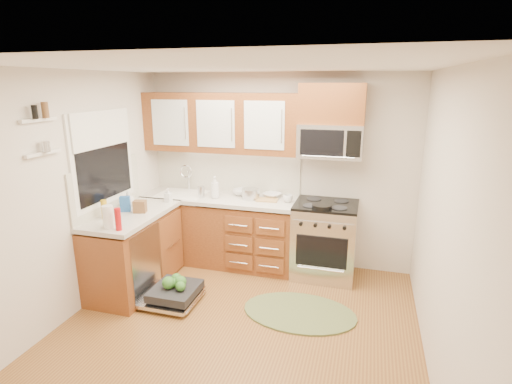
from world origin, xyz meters
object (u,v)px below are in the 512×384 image
(range, at_px, (325,240))
(cup, at_px, (288,198))
(paper_towel_roll, at_px, (108,217))
(bowl_b, at_px, (242,192))
(sink, at_px, (182,203))
(microwave, at_px, (330,141))
(upper_cabinets, at_px, (221,123))
(dishwasher, at_px, (172,294))
(skillet, at_px, (322,206))
(stock_pot, at_px, (250,194))
(bowl_a, at_px, (272,195))
(cutting_board, at_px, (267,200))
(rug, at_px, (299,312))

(range, relative_size, cup, 7.89)
(paper_towel_roll, relative_size, bowl_b, 1.00)
(sink, bearing_deg, paper_towel_roll, -95.43)
(microwave, distance_m, cup, 0.88)
(bowl_b, relative_size, cup, 2.00)
(upper_cabinets, height_order, sink, upper_cabinets)
(dishwasher, xyz_separation_m, bowl_b, (0.40, 1.30, 0.86))
(sink, xyz_separation_m, skillet, (1.90, -0.19, 0.17))
(stock_pot, xyz_separation_m, cup, (0.49, -0.01, -0.02))
(dishwasher, bearing_deg, bowl_a, 57.85)
(dishwasher, distance_m, cutting_board, 1.62)
(dishwasher, xyz_separation_m, bowl_a, (0.82, 1.30, 0.85))
(upper_cabinets, height_order, stock_pot, upper_cabinets)
(rug, bearing_deg, stock_pot, 130.21)
(sink, bearing_deg, rug, -28.07)
(upper_cabinets, height_order, paper_towel_roll, upper_cabinets)
(bowl_b, xyz_separation_m, cup, (0.66, -0.16, 0.01))
(range, bearing_deg, cup, 178.59)
(range, height_order, paper_towel_roll, paper_towel_roll)
(sink, distance_m, stock_pot, 0.98)
(cutting_board, xyz_separation_m, bowl_b, (-0.39, 0.16, 0.03))
(rug, xyz_separation_m, cutting_board, (-0.61, 0.97, 0.92))
(range, xyz_separation_m, skillet, (-0.03, -0.20, 0.50))
(bowl_a, relative_size, bowl_b, 0.94)
(upper_cabinets, distance_m, dishwasher, 2.19)
(microwave, distance_m, sink, 2.13)
(sink, bearing_deg, microwave, 3.85)
(skillet, bearing_deg, bowl_b, 161.57)
(microwave, height_order, stock_pot, microwave)
(upper_cabinets, distance_m, cutting_board, 1.16)
(upper_cabinets, relative_size, skillet, 8.83)
(paper_towel_roll, distance_m, bowl_a, 2.07)
(cup, bearing_deg, dishwasher, -132.87)
(microwave, bearing_deg, bowl_a, 176.04)
(bowl_a, xyz_separation_m, bowl_b, (-0.41, 0.00, 0.01))
(dishwasher, bearing_deg, microwave, 39.07)
(cutting_board, bearing_deg, microwave, 8.74)
(stock_pot, xyz_separation_m, cutting_board, (0.22, -0.02, -0.06))
(upper_cabinets, bearing_deg, microwave, -1.02)
(skillet, distance_m, paper_towel_roll, 2.36)
(upper_cabinets, relative_size, stock_pot, 9.09)
(skillet, distance_m, bowl_b, 1.17)
(range, distance_m, cutting_board, 0.88)
(microwave, relative_size, sink, 1.23)
(paper_towel_roll, xyz_separation_m, bowl_a, (1.34, 1.57, -0.09))
(cutting_board, height_order, bowl_b, bowl_b)
(microwave, height_order, cutting_board, microwave)
(skillet, height_order, paper_towel_roll, paper_towel_roll)
(rug, relative_size, paper_towel_roll, 5.02)
(microwave, relative_size, dishwasher, 1.09)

